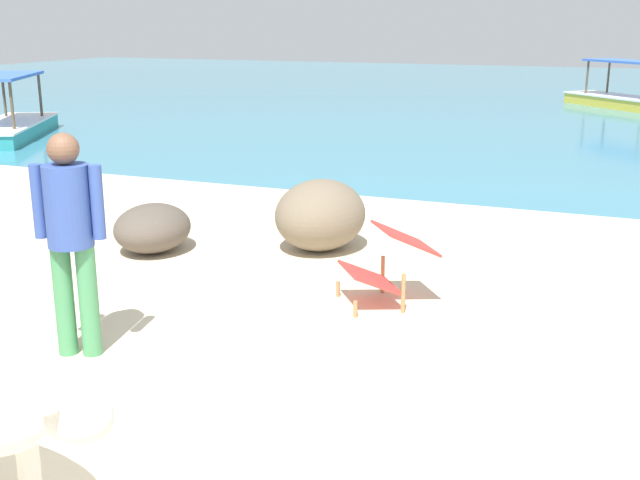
# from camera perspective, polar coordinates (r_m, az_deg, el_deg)

# --- Properties ---
(sand_beach) EXTENTS (18.00, 14.00, 0.04)m
(sand_beach) POSITION_cam_1_polar(r_m,az_deg,el_deg) (4.53, -12.32, -16.45)
(sand_beach) COLOR beige
(sand_beach) RESTS_ON ground
(water_surface) EXTENTS (60.00, 36.00, 0.03)m
(water_surface) POSITION_cam_1_polar(r_m,az_deg,el_deg) (25.34, 16.97, 9.57)
(water_surface) COLOR teal
(water_surface) RESTS_ON ground
(deck_chair_far) EXTENTS (0.93, 0.88, 0.68)m
(deck_chair_far) POSITION_cam_1_polar(r_m,az_deg,el_deg) (6.74, 4.90, -1.46)
(deck_chair_far) COLOR #A37A4C
(deck_chair_far) RESTS_ON sand_beach
(person_standing) EXTENTS (0.49, 0.32, 1.62)m
(person_standing) POSITION_cam_1_polar(r_m,az_deg,el_deg) (5.80, -17.59, 0.80)
(person_standing) COLOR #428956
(person_standing) RESTS_ON sand_beach
(shore_rock_large) EXTENTS (0.96, 1.09, 0.50)m
(shore_rock_large) POSITION_cam_1_polar(r_m,az_deg,el_deg) (8.46, -11.99, 0.86)
(shore_rock_large) COLOR brown
(shore_rock_large) RESTS_ON sand_beach
(shore_rock_medium) EXTENTS (1.03, 1.16, 0.75)m
(shore_rock_medium) POSITION_cam_1_polar(r_m,az_deg,el_deg) (8.31, 0.03, 1.83)
(shore_rock_medium) COLOR #756651
(shore_rock_medium) RESTS_ON sand_beach
(boat_teal) EXTENTS (2.70, 3.80, 1.29)m
(boat_teal) POSITION_cam_1_polar(r_m,az_deg,el_deg) (17.75, -21.45, 7.77)
(boat_teal) COLOR teal
(boat_teal) RESTS_ON water_surface
(boat_yellow) EXTENTS (3.40, 3.42, 1.29)m
(boat_yellow) POSITION_cam_1_polar(r_m,az_deg,el_deg) (23.79, 21.05, 9.56)
(boat_yellow) COLOR gold
(boat_yellow) RESTS_ON water_surface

